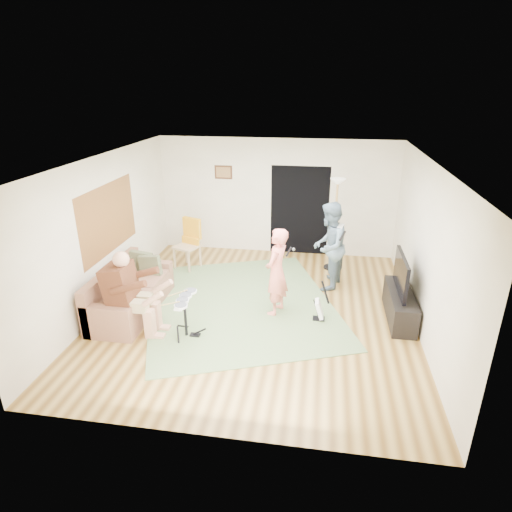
{
  "coord_description": "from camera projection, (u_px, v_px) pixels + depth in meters",
  "views": [
    {
      "loc": [
        1.06,
        -6.71,
        3.85
      ],
      "look_at": [
        -0.05,
        0.3,
        0.95
      ],
      "focal_mm": 30.0,
      "sensor_mm": 36.0,
      "label": 1
    }
  ],
  "objects": [
    {
      "name": "walls",
      "position": [
        256.0,
        241.0,
        7.23
      ],
      "size": [
        5.5,
        6.0,
        2.7
      ],
      "primitive_type": null,
      "color": "silver",
      "rests_on": "floor"
    },
    {
      "name": "torchiere_lamp",
      "position": [
        336.0,
        208.0,
        9.02
      ],
      "size": [
        0.36,
        0.36,
        2.0
      ],
      "color": "black",
      "rests_on": "floor"
    },
    {
      "name": "area_rug",
      "position": [
        240.0,
        303.0,
        7.99
      ],
      "size": [
        4.48,
        4.8,
        0.02
      ],
      "primitive_type": "cube",
      "rotation": [
        0.0,
        0.0,
        0.36
      ],
      "color": "#5C7849",
      "rests_on": "floor"
    },
    {
      "name": "television",
      "position": [
        401.0,
        274.0,
        7.2
      ],
      "size": [
        0.06,
        1.11,
        0.63
      ],
      "primitive_type": "cube",
      "color": "black",
      "rests_on": "tv_cabinet"
    },
    {
      "name": "guitarist",
      "position": [
        329.0,
        246.0,
        8.33
      ],
      "size": [
        0.85,
        0.99,
        1.75
      ],
      "primitive_type": "imported",
      "rotation": [
        0.0,
        0.0,
        -1.82
      ],
      "color": "slate",
      "rests_on": "floor"
    },
    {
      "name": "sofa",
      "position": [
        128.0,
        297.0,
        7.67
      ],
      "size": [
        0.84,
        2.05,
        0.83
      ],
      "color": "#895B44",
      "rests_on": "floor"
    },
    {
      "name": "drummer",
      "position": [
        133.0,
        302.0,
        6.91
      ],
      "size": [
        0.92,
        0.51,
        1.41
      ],
      "color": "#522917",
      "rests_on": "sofa"
    },
    {
      "name": "ceiling",
      "position": [
        256.0,
        161.0,
        6.72
      ],
      "size": [
        6.0,
        6.0,
        0.0
      ],
      "primitive_type": "plane",
      "rotation": [
        3.14,
        0.0,
        0.0
      ],
      "color": "white",
      "rests_on": "walls"
    },
    {
      "name": "singer",
      "position": [
        277.0,
        272.0,
        7.4
      ],
      "size": [
        0.53,
        0.66,
        1.58
      ],
      "primitive_type": "imported",
      "rotation": [
        0.0,
        0.0,
        -1.87
      ],
      "color": "#FA7C6C",
      "rests_on": "floor"
    },
    {
      "name": "tv_cabinet",
      "position": [
        400.0,
        305.0,
        7.42
      ],
      "size": [
        0.4,
        1.4,
        0.5
      ],
      "primitive_type": "cube",
      "color": "black",
      "rests_on": "floor"
    },
    {
      "name": "guitar_spare",
      "position": [
        320.0,
        309.0,
        7.38
      ],
      "size": [
        0.27,
        0.24,
        0.75
      ],
      "color": "black",
      "rests_on": "floor"
    },
    {
      "name": "window_blinds",
      "position": [
        109.0,
        219.0,
        7.74
      ],
      "size": [
        0.0,
        2.05,
        2.05
      ],
      "primitive_type": "plane",
      "rotation": [
        1.57,
        0.0,
        1.57
      ],
      "color": "#925C2D",
      "rests_on": "walls"
    },
    {
      "name": "doorway",
      "position": [
        299.0,
        211.0,
        10.0
      ],
      "size": [
        2.1,
        0.0,
        2.1
      ],
      "primitive_type": "plane",
      "rotation": [
        1.57,
        0.0,
        0.0
      ],
      "color": "black",
      "rests_on": "walls"
    },
    {
      "name": "drum_kit",
      "position": [
        185.0,
        319.0,
        6.87
      ],
      "size": [
        0.39,
        0.7,
        0.72
      ],
      "color": "black",
      "rests_on": "floor"
    },
    {
      "name": "microphone",
      "position": [
        289.0,
        252.0,
        7.23
      ],
      "size": [
        0.06,
        0.06,
        0.24
      ],
      "primitive_type": null,
      "color": "black",
      "rests_on": "singer"
    },
    {
      "name": "floor",
      "position": [
        256.0,
        311.0,
        7.74
      ],
      "size": [
        6.0,
        6.0,
        0.0
      ],
      "primitive_type": "plane",
      "color": "brown",
      "rests_on": "ground"
    },
    {
      "name": "dining_chair",
      "position": [
        188.0,
        250.0,
        9.44
      ],
      "size": [
        0.61,
        0.64,
        1.1
      ],
      "rotation": [
        0.0,
        0.0,
        -0.37
      ],
      "color": "tan",
      "rests_on": "floor"
    },
    {
      "name": "guitar_held",
      "position": [
        340.0,
        232.0,
        8.18
      ],
      "size": [
        0.24,
        0.61,
        0.26
      ],
      "primitive_type": null,
      "rotation": [
        0.0,
        0.0,
        -0.21
      ],
      "color": "white",
      "rests_on": "guitarist"
    },
    {
      "name": "picture_frame",
      "position": [
        223.0,
        172.0,
        9.94
      ],
      "size": [
        0.42,
        0.03,
        0.32
      ],
      "primitive_type": "cube",
      "color": "#3F2314",
      "rests_on": "walls"
    }
  ]
}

